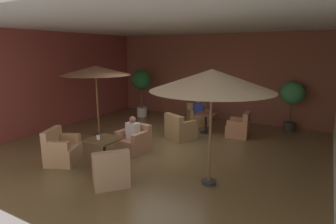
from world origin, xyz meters
TOP-DOWN VIEW (x-y plane):
  - ground_plane at (0.00, 0.00)m, footprint 9.20×8.71m
  - wall_back_brick at (0.00, 4.31)m, footprint 9.20×0.08m
  - wall_left_accent at (-4.56, 0.00)m, footprint 0.08×8.71m
  - ceiling_slab at (0.00, 0.00)m, footprint 9.20×8.71m
  - cafe_table_front_left at (-0.56, -1.83)m, footprint 0.78×0.78m
  - armchair_front_left_north at (0.29, -2.57)m, footprint 1.06×1.05m
  - armchair_front_left_east at (-0.47, -0.70)m, footprint 0.81×0.85m
  - armchair_front_left_south at (-1.60, -2.29)m, footprint 0.98×1.03m
  - cafe_table_front_right at (0.58, 2.10)m, footprint 0.69×0.69m
  - armchair_front_right_north at (1.73, 2.23)m, footprint 0.78×0.79m
  - armchair_front_right_east at (-0.14, 3.02)m, footprint 1.08×1.08m
  - armchair_front_right_south at (0.10, 1.04)m, footprint 1.04×1.05m
  - patio_umbrella_tall_red at (2.14, -1.50)m, footprint 2.56×2.56m
  - patio_umbrella_center_beige at (-2.49, -0.00)m, footprint 2.30×2.30m
  - potted_tree_left_corner at (-2.84, 3.07)m, footprint 0.86×0.86m
  - potted_tree_mid_left at (3.11, 3.88)m, footprint 0.83×0.83m
  - patron_blue_shirt at (-0.47, -0.74)m, footprint 0.37×0.27m
  - patron_by_window at (-0.11, 2.98)m, footprint 0.41×0.39m
  - iced_drink_cup at (-0.63, -1.94)m, footprint 0.08×0.08m

SIDE VIEW (x-z plane):
  - ground_plane at x=0.00m, z-range -0.02..0.00m
  - armchair_front_left_east at x=-0.47m, z-range -0.09..0.69m
  - armchair_front_right_east at x=-0.14m, z-range -0.11..0.71m
  - armchair_front_right_north at x=1.73m, z-range -0.12..0.75m
  - armchair_front_right_south at x=0.10m, z-range -0.11..0.74m
  - armchair_front_left_north at x=0.29m, z-range -0.10..0.73m
  - armchair_front_left_south at x=-1.60m, z-range -0.11..0.79m
  - cafe_table_front_right at x=0.58m, z-range 0.16..0.85m
  - cafe_table_front_left at x=-0.56m, z-range 0.19..0.88m
  - patron_by_window at x=-0.11m, z-range 0.37..0.99m
  - patron_blue_shirt at x=-0.47m, z-range 0.37..1.01m
  - iced_drink_cup at x=-0.63m, z-range 0.69..0.80m
  - potted_tree_mid_left at x=3.11m, z-range 0.39..2.18m
  - potted_tree_left_corner at x=-2.84m, z-range 0.45..2.50m
  - wall_back_brick at x=0.00m, z-range 0.00..3.53m
  - wall_left_accent at x=-4.56m, z-range 0.00..3.53m
  - patio_umbrella_center_beige at x=-2.49m, z-range 1.02..3.39m
  - patio_umbrella_tall_red at x=2.14m, z-range 1.02..3.51m
  - ceiling_slab at x=0.00m, z-range 3.53..3.59m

